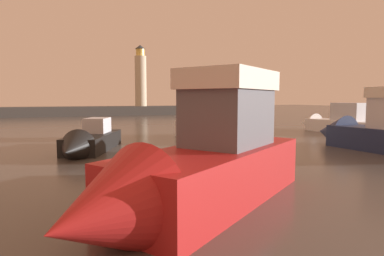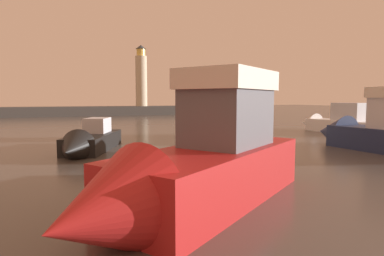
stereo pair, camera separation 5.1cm
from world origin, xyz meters
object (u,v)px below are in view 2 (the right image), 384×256
Objects in this scene: lighthouse at (141,77)px; motorboat_3 at (215,124)px; motorboat_1 at (88,142)px; motorboat_5 at (334,122)px; motorboat_2 at (199,163)px; motorboat_0 at (373,130)px.

lighthouse reaches higher than motorboat_3.
motorboat_1 is at bearing -106.53° from lighthouse.
motorboat_1 is at bearing -164.27° from motorboat_3.
motorboat_1 is 9.78m from motorboat_3.
motorboat_5 reaches higher than motorboat_1.
lighthouse is 1.46× the size of motorboat_3.
motorboat_1 is 0.82× the size of motorboat_2.
motorboat_0 reaches higher than motorboat_5.
motorboat_0 is 1.05× the size of motorboat_5.
motorboat_0 reaches higher than motorboat_1.
motorboat_1 is (-16.32, 5.19, -0.60)m from motorboat_0.
motorboat_3 reaches higher than motorboat_5.
motorboat_5 is at bearing 9.82° from motorboat_1.
motorboat_3 is (-6.92, 7.83, -0.00)m from motorboat_0.
motorboat_5 is (13.02, 1.23, -0.29)m from motorboat_3.
motorboat_1 is at bearing 101.37° from motorboat_2.
lighthouse is 1.31× the size of motorboat_2.
motorboat_5 is (6.09, 9.06, -0.29)m from motorboat_0.
lighthouse is 1.39× the size of motorboat_0.
lighthouse is 46.15m from motorboat_1.
motorboat_0 is at bearing -48.53° from motorboat_3.
motorboat_3 is at bearing 131.47° from motorboat_0.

